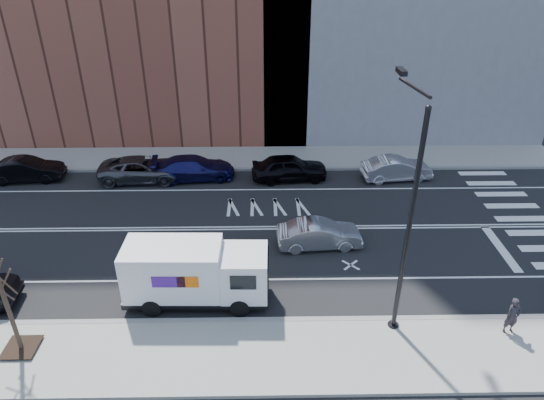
{
  "coord_description": "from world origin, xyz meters",
  "views": [
    {
      "loc": [
        2.03,
        -21.48,
        13.65
      ],
      "look_at": [
        2.39,
        0.5,
        1.4
      ],
      "focal_mm": 32.0,
      "sensor_mm": 36.0,
      "label": 1
    }
  ],
  "objects_px": {
    "fedex_van": "(195,273)",
    "far_parked_b": "(27,170)",
    "driving_sedan": "(319,234)",
    "pedestrian": "(512,316)"
  },
  "relations": [
    {
      "from": "fedex_van",
      "to": "far_parked_b",
      "type": "relative_size",
      "value": 1.36
    },
    {
      "from": "fedex_van",
      "to": "driving_sedan",
      "type": "distance_m",
      "value": 6.82
    },
    {
      "from": "driving_sedan",
      "to": "far_parked_b",
      "type": "bearing_deg",
      "value": 62.38
    },
    {
      "from": "driving_sedan",
      "to": "pedestrian",
      "type": "bearing_deg",
      "value": -136.89
    },
    {
      "from": "far_parked_b",
      "to": "driving_sedan",
      "type": "relative_size",
      "value": 1.07
    },
    {
      "from": "far_parked_b",
      "to": "pedestrian",
      "type": "relative_size",
      "value": 2.8
    },
    {
      "from": "fedex_van",
      "to": "driving_sedan",
      "type": "height_order",
      "value": "fedex_van"
    },
    {
      "from": "driving_sedan",
      "to": "pedestrian",
      "type": "xyz_separation_m",
      "value": [
        6.67,
        -6.13,
        0.26
      ]
    },
    {
      "from": "far_parked_b",
      "to": "pedestrian",
      "type": "distance_m",
      "value": 27.63
    },
    {
      "from": "fedex_van",
      "to": "pedestrian",
      "type": "bearing_deg",
      "value": -9.22
    }
  ]
}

